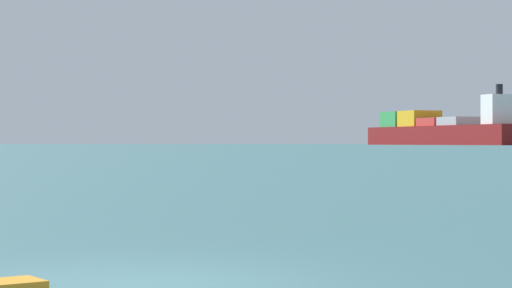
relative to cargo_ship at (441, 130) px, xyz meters
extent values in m
plane|color=#386066|center=(-136.24, -607.85, -9.25)|extent=(4000.00, 4000.00, 0.00)
cube|color=maroon|center=(0.76, -2.08, -3.26)|extent=(75.66, 153.69, 11.97)
cube|color=silver|center=(21.10, -57.39, 11.30)|extent=(20.45, 16.94, 17.16)
cylinder|color=black|center=(21.10, -57.39, 22.88)|extent=(4.00, 4.00, 6.00)
cube|color=#99999E|center=(7.60, -20.66, 5.32)|extent=(27.39, 27.63, 5.20)
cube|color=red|center=(-0.70, 1.90, 5.32)|extent=(27.39, 27.63, 5.20)
cube|color=gold|center=(-8.99, 24.46, 7.92)|extent=(27.39, 27.63, 10.40)
cube|color=#2D8C47|center=(-17.29, 47.02, 7.92)|extent=(27.39, 27.63, 10.40)
cube|color=#60665B|center=(164.06, 545.80, 1.20)|extent=(882.24, 506.61, 20.89)
camera|label=1|loc=(-135.29, -618.96, -7.65)|focal=69.13mm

